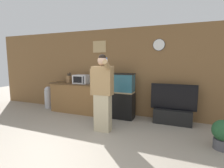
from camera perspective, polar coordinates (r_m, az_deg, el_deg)
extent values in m
cube|color=brown|center=(5.31, 4.18, 3.86)|extent=(10.00, 0.06, 2.60)
cube|color=tan|center=(5.59, -4.14, 12.04)|extent=(0.44, 0.02, 0.36)
cylinder|color=white|center=(5.06, 15.07, 12.25)|extent=(0.31, 0.03, 0.31)
cylinder|color=black|center=(5.06, 15.07, 12.25)|extent=(0.33, 0.01, 0.33)
cube|color=brown|center=(5.73, -11.48, -4.54)|extent=(1.65, 0.51, 0.91)
cube|color=#48321C|center=(5.65, -11.61, 0.14)|extent=(1.69, 0.55, 0.03)
cube|color=silver|center=(5.50, -9.84, 1.58)|extent=(0.47, 0.36, 0.27)
cube|color=black|center=(5.37, -11.22, 1.40)|extent=(0.29, 0.01, 0.19)
cube|color=#2D2D33|center=(5.26, -9.33, 1.32)|extent=(0.05, 0.01, 0.22)
cube|color=olive|center=(5.85, -13.90, 1.54)|extent=(0.12, 0.12, 0.21)
cylinder|color=black|center=(5.87, -14.25, 3.00)|extent=(0.02, 0.02, 0.08)
cylinder|color=black|center=(5.84, -13.91, 2.98)|extent=(0.02, 0.02, 0.08)
cylinder|color=black|center=(5.81, -13.58, 3.08)|extent=(0.02, 0.02, 0.10)
cylinder|color=black|center=(5.90, -13.98, 3.00)|extent=(0.02, 0.02, 0.07)
cylinder|color=black|center=(5.88, -13.65, 3.15)|extent=(0.02, 0.02, 0.11)
cylinder|color=black|center=(5.85, -13.31, 3.10)|extent=(0.02, 0.02, 0.10)
cube|color=black|center=(5.08, 2.26, -6.92)|extent=(0.89, 0.38, 0.74)
cube|color=#937F5B|center=(5.00, 2.28, -2.59)|extent=(0.86, 0.37, 0.04)
cube|color=#285B70|center=(4.96, 2.30, 0.34)|extent=(0.85, 0.36, 0.54)
cube|color=black|center=(4.94, 2.31, 3.37)|extent=(0.89, 0.38, 0.03)
cube|color=black|center=(4.94, 19.12, -9.95)|extent=(0.96, 0.40, 0.38)
cube|color=black|center=(4.82, 19.38, -4.09)|extent=(1.13, 0.05, 0.65)
cube|color=black|center=(4.85, 19.40, -4.02)|extent=(1.16, 0.01, 0.68)
cube|color=#BCAD89|center=(4.13, -3.04, -9.40)|extent=(0.38, 0.21, 0.87)
cube|color=#A37F51|center=(3.98, -3.11, 1.13)|extent=(0.47, 0.23, 0.65)
sphere|color=tan|center=(3.96, -3.16, 7.55)|extent=(0.22, 0.22, 0.22)
sphere|color=black|center=(3.96, -3.17, 8.42)|extent=(0.18, 0.18, 0.18)
cylinder|color=#A37F51|center=(4.10, -6.38, 0.65)|extent=(0.12, 0.12, 0.62)
cylinder|color=#A37F51|center=(3.75, -1.46, 5.77)|extent=(0.11, 0.34, 0.29)
cylinder|color=white|center=(3.73, -1.59, 7.37)|extent=(0.02, 0.06, 0.11)
cylinder|color=#2856B2|center=(3.71, -1.72, 8.30)|extent=(0.02, 0.03, 0.05)
cylinder|color=#4C4C51|center=(4.02, 32.31, -16.21)|extent=(0.31, 0.31, 0.19)
sphere|color=#23512D|center=(3.93, 32.58, -12.67)|extent=(0.39, 0.39, 0.39)
cylinder|color=#B7B7BC|center=(6.54, -20.02, -4.74)|extent=(0.26, 0.26, 0.60)
sphere|color=#ADADB2|center=(6.48, -20.16, -1.86)|extent=(0.25, 0.25, 0.25)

